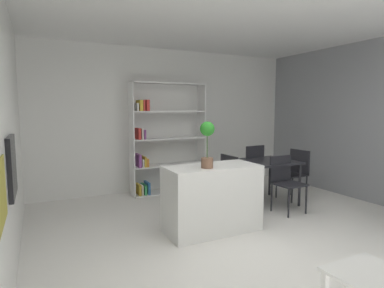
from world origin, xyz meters
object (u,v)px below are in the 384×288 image
(kitchen_island, at_px, (212,198))
(potted_plant_on_island, at_px, (207,140))
(dining_chair_far, at_px, (251,166))
(dining_chair_window_side, at_px, (295,170))
(child_table, at_px, (371,287))
(dining_chair_near, at_px, (285,178))
(dining_chair_island_side, at_px, (234,176))
(dining_table, at_px, (266,165))
(open_bookshelf, at_px, (161,141))
(built_in_oven, at_px, (12,166))

(kitchen_island, bearing_deg, potted_plant_on_island, -141.06)
(dining_chair_far, bearing_deg, potted_plant_on_island, 31.76)
(dining_chair_far, height_order, dining_chair_window_side, dining_chair_far)
(child_table, height_order, dining_chair_window_side, dining_chair_window_side)
(potted_plant_on_island, bearing_deg, dining_chair_near, 11.49)
(dining_chair_far, distance_m, dining_chair_island_side, 0.83)
(dining_chair_far, distance_m, dining_chair_near, 0.93)
(dining_chair_window_side, bearing_deg, dining_chair_near, -58.70)
(potted_plant_on_island, bearing_deg, dining_chair_window_side, 19.25)
(dining_table, xyz_separation_m, dining_chair_near, (-0.01, -0.47, -0.13))
(dining_table, relative_size, dining_chair_near, 1.04)
(dining_chair_far, relative_size, dining_chair_near, 1.10)
(kitchen_island, height_order, dining_table, kitchen_island)
(kitchen_island, relative_size, dining_chair_window_side, 1.41)
(open_bookshelf, xyz_separation_m, dining_chair_window_side, (2.08, -1.45, -0.49))
(child_table, relative_size, dining_table, 0.57)
(child_table, xyz_separation_m, dining_chair_far, (1.52, 3.44, 0.16))
(child_table, bearing_deg, built_in_oven, 138.15)
(open_bookshelf, xyz_separation_m, dining_table, (1.40, -1.45, -0.36))
(potted_plant_on_island, xyz_separation_m, open_bookshelf, (0.22, 2.25, -0.22))
(open_bookshelf, height_order, child_table, open_bookshelf)
(built_in_oven, xyz_separation_m, child_table, (2.27, -2.03, -0.70))
(built_in_oven, height_order, dining_chair_window_side, built_in_oven)
(built_in_oven, distance_m, dining_chair_near, 3.85)
(built_in_oven, relative_size, potted_plant_on_island, 1.02)
(open_bookshelf, distance_m, dining_chair_near, 2.42)
(kitchen_island, bearing_deg, dining_chair_near, 8.23)
(dining_chair_window_side, bearing_deg, kitchen_island, -75.72)
(dining_table, relative_size, dining_chair_island_side, 1.04)
(open_bookshelf, height_order, dining_chair_far, open_bookshelf)
(potted_plant_on_island, xyz_separation_m, dining_chair_far, (1.63, 1.26, -0.68))
(child_table, distance_m, dining_chair_window_side, 3.71)
(potted_plant_on_island, distance_m, dining_chair_near, 1.79)
(dining_table, bearing_deg, dining_chair_near, -90.63)
(dining_chair_near, height_order, dining_chair_window_side, dining_chair_window_side)
(potted_plant_on_island, relative_size, child_table, 1.13)
(dining_chair_near, relative_size, dining_chair_window_side, 0.99)
(dining_chair_far, relative_size, dining_chair_window_side, 1.09)
(dining_chair_window_side, height_order, dining_chair_island_side, same)
(dining_chair_far, bearing_deg, kitchen_island, 31.63)
(potted_plant_on_island, distance_m, open_bookshelf, 2.27)
(dining_chair_far, relative_size, dining_chair_island_side, 1.09)
(dining_table, bearing_deg, dining_chair_far, 88.65)
(potted_plant_on_island, bearing_deg, open_bookshelf, 84.42)
(kitchen_island, relative_size, dining_table, 1.36)
(dining_chair_island_side, bearing_deg, dining_chair_near, -126.86)
(child_table, bearing_deg, dining_chair_far, 66.11)
(dining_table, distance_m, dining_chair_window_side, 0.69)
(kitchen_island, height_order, potted_plant_on_island, potted_plant_on_island)
(dining_chair_window_side, bearing_deg, child_table, -39.69)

